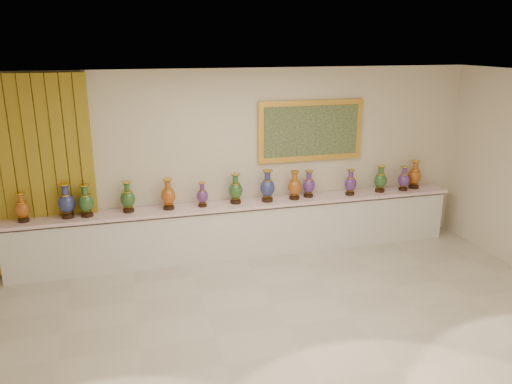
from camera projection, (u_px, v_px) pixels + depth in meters
ground at (286, 326)px, 6.19m from camera, size 8.00×8.00×0.00m
room at (85, 169)px, 7.40m from camera, size 8.00×8.00×8.00m
counter at (242, 230)px, 8.16m from camera, size 7.28×0.48×0.90m
vase_0 at (22, 209)px, 7.13m from camera, size 0.21×0.21×0.43m
vase_1 at (66, 202)px, 7.28m from camera, size 0.29×0.29×0.52m
vase_2 at (86, 202)px, 7.34m from camera, size 0.26×0.26×0.49m
vase_3 at (128, 198)px, 7.53m from camera, size 0.26×0.26×0.48m
vase_4 at (168, 196)px, 7.66m from camera, size 0.23×0.23×0.48m
vase_5 at (202, 196)px, 7.79m from camera, size 0.21×0.21×0.39m
vase_6 at (235, 190)px, 7.94m from camera, size 0.25×0.25×0.49m
vase_7 at (267, 187)px, 8.03m from camera, size 0.24×0.24×0.52m
vase_8 at (294, 187)px, 8.15m from camera, size 0.26×0.26×0.48m
vase_9 at (309, 185)px, 8.27m from camera, size 0.21×0.21×0.45m
vase_10 at (350, 184)px, 8.38m from camera, size 0.24×0.24×0.44m
vase_11 at (380, 180)px, 8.55m from camera, size 0.22×0.22×0.46m
vase_12 at (404, 180)px, 8.64m from camera, size 0.26×0.26×0.43m
vase_13 at (415, 176)px, 8.76m from camera, size 0.30×0.30×0.50m
label_card at (196, 209)px, 7.70m from camera, size 0.10×0.06×0.00m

